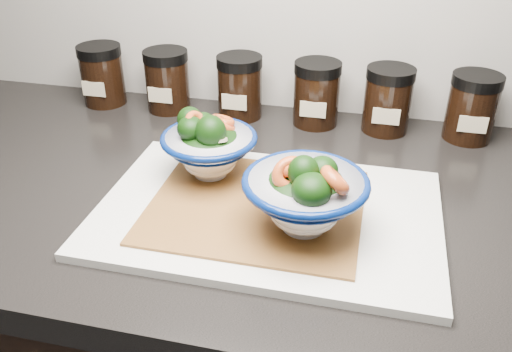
% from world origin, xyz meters
% --- Properties ---
extents(countertop, '(3.50, 0.60, 0.04)m').
position_xyz_m(countertop, '(0.00, 1.45, 0.88)').
color(countertop, black).
rests_on(countertop, cabinet).
extents(cutting_board, '(0.45, 0.30, 0.01)m').
position_xyz_m(cutting_board, '(0.15, 1.38, 0.91)').
color(cutting_board, silver).
rests_on(cutting_board, countertop).
extents(bamboo_mat, '(0.28, 0.24, 0.00)m').
position_xyz_m(bamboo_mat, '(0.13, 1.38, 0.91)').
color(bamboo_mat, '#A86B32').
rests_on(bamboo_mat, cutting_board).
extents(bowl_left, '(0.14, 0.14, 0.10)m').
position_xyz_m(bowl_left, '(0.05, 1.45, 0.96)').
color(bowl_left, white).
rests_on(bowl_left, bamboo_mat).
extents(bowl_right, '(0.15, 0.15, 0.11)m').
position_xyz_m(bowl_right, '(0.20, 1.35, 0.96)').
color(bowl_right, white).
rests_on(bowl_right, bamboo_mat).
extents(spice_jar_a, '(0.08, 0.08, 0.11)m').
position_xyz_m(spice_jar_a, '(-0.24, 1.69, 0.96)').
color(spice_jar_a, black).
rests_on(spice_jar_a, countertop).
extents(spice_jar_b, '(0.08, 0.08, 0.11)m').
position_xyz_m(spice_jar_b, '(-0.11, 1.69, 0.96)').
color(spice_jar_b, black).
rests_on(spice_jar_b, countertop).
extents(spice_jar_c, '(0.08, 0.08, 0.11)m').
position_xyz_m(spice_jar_c, '(0.03, 1.69, 0.96)').
color(spice_jar_c, black).
rests_on(spice_jar_c, countertop).
extents(spice_jar_d, '(0.08, 0.08, 0.11)m').
position_xyz_m(spice_jar_d, '(0.17, 1.69, 0.96)').
color(spice_jar_d, black).
rests_on(spice_jar_d, countertop).
extents(spice_jar_e, '(0.08, 0.08, 0.11)m').
position_xyz_m(spice_jar_e, '(0.29, 1.69, 0.96)').
color(spice_jar_e, black).
rests_on(spice_jar_e, countertop).
extents(spice_jar_f, '(0.08, 0.08, 0.11)m').
position_xyz_m(spice_jar_f, '(0.43, 1.69, 0.96)').
color(spice_jar_f, black).
rests_on(spice_jar_f, countertop).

